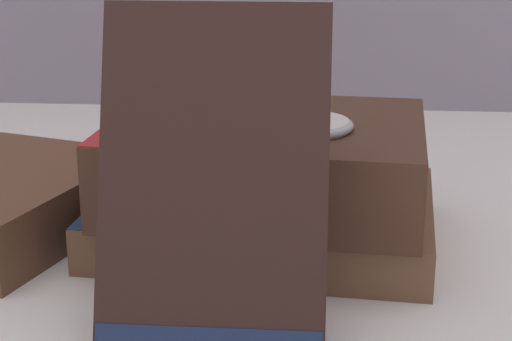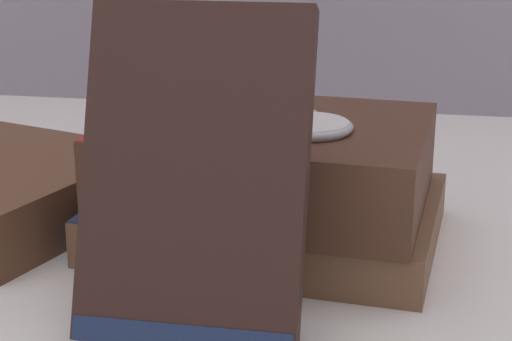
% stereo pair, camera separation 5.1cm
% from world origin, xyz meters
% --- Properties ---
extents(ground_plane, '(3.00, 3.00, 0.00)m').
position_xyz_m(ground_plane, '(0.00, 0.00, 0.00)').
color(ground_plane, white).
extents(book_flat_bottom, '(0.22, 0.17, 0.03)m').
position_xyz_m(book_flat_bottom, '(0.04, 0.04, 0.01)').
color(book_flat_bottom, brown).
rests_on(book_flat_bottom, ground_plane).
extents(book_flat_top, '(0.20, 0.16, 0.05)m').
position_xyz_m(book_flat_top, '(0.04, 0.03, 0.05)').
color(book_flat_top, '#4C2D1E').
rests_on(book_flat_top, book_flat_bottom).
extents(book_leaning_front, '(0.11, 0.07, 0.16)m').
position_xyz_m(book_leaning_front, '(0.03, -0.09, 0.08)').
color(book_leaning_front, '#331E19').
rests_on(book_leaning_front, ground_plane).
extents(pocket_watch, '(0.05, 0.06, 0.01)m').
position_xyz_m(pocket_watch, '(0.07, 0.01, 0.08)').
color(pocket_watch, silver).
rests_on(pocket_watch, book_flat_top).
extents(reading_glasses, '(0.10, 0.05, 0.00)m').
position_xyz_m(reading_glasses, '(-0.01, 0.17, 0.00)').
color(reading_glasses, '#4C3828').
rests_on(reading_glasses, ground_plane).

